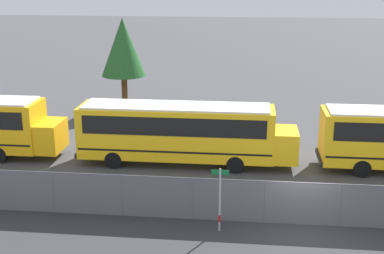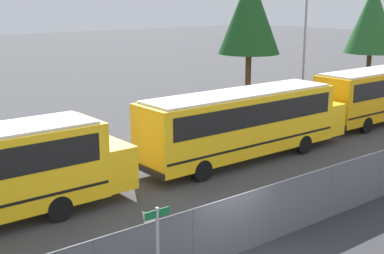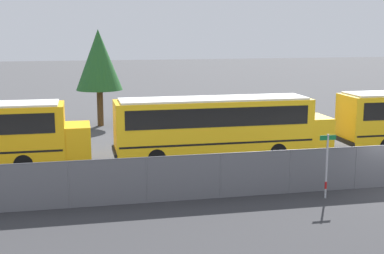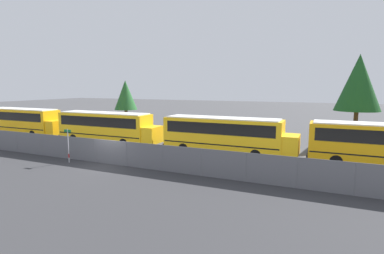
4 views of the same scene
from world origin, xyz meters
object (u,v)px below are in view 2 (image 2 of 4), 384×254
Objects in this scene: school_bus_3 at (245,120)px; tree_1 at (372,19)px; tree_2 at (250,13)px; light_pole at (305,40)px.

tree_1 reaches higher than school_bus_3.
school_bus_3 is at bearing -157.19° from tree_1.
light_pole is at bearing -56.42° from tree_2.
tree_1 is 0.94× the size of tree_2.
tree_2 reaches higher than tree_1.
tree_1 is at bearing 22.81° from school_bus_3.
light_pole is 14.71m from tree_1.
school_bus_3 is 1.27× the size of tree_2.
tree_1 is at bearing 15.34° from light_pole.
tree_2 is at bearing -178.25° from tree_1.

